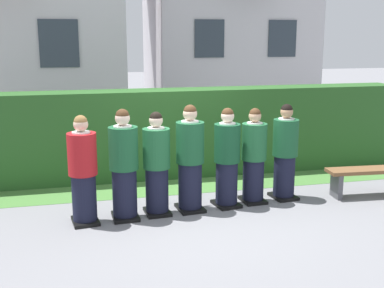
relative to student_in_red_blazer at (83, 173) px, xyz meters
The scene contains 13 objects.
ground_plane 1.81m from the student_in_red_blazer, ahead, with size 60.00×60.00×0.00m, color slate.
student_in_red_blazer is the anchor object (origin of this frame).
student_front_row_1 0.59m from the student_in_red_blazer, ahead, with size 0.43×0.48×1.64m.
student_front_row_2 1.09m from the student_in_red_blazer, ahead, with size 0.41×0.47×1.57m.
student_front_row_3 1.62m from the student_in_red_blazer, ahead, with size 0.43×0.54×1.65m.
student_front_row_4 2.23m from the student_in_red_blazer, ahead, with size 0.43×0.53×1.58m.
student_front_row_5 2.71m from the student_in_red_blazer, ahead, with size 0.40×0.46×1.55m.
student_front_row_6 3.28m from the student_in_red_blazer, ahead, with size 0.41×0.49×1.59m.
hedge 2.72m from the student_in_red_blazer, 52.96° to the left, with size 9.44×0.70×1.67m.
school_building_main 7.80m from the student_in_red_blazer, 102.57° to the left, with size 6.07×4.59×5.72m.
school_building_annex 10.79m from the student_in_red_blazer, 61.45° to the left, with size 5.43×4.14×5.69m.
wooden_bench 4.69m from the student_in_red_blazer, ahead, with size 1.42×0.46×0.48m.
lawn_strip 2.26m from the student_in_red_blazer, 39.92° to the left, with size 9.44×0.90×0.01m, color #477A38.
Camera 1 is at (-1.71, -7.07, 2.66)m, focal length 45.94 mm.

